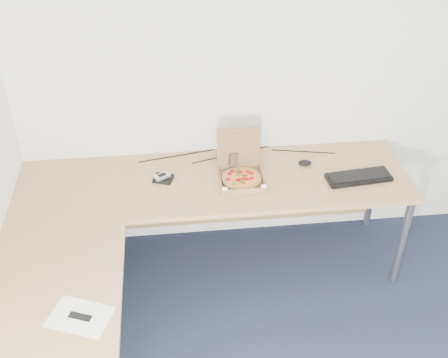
{
  "coord_description": "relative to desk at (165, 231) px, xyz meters",
  "views": [
    {
      "loc": [
        -0.75,
        -1.5,
        2.84
      ],
      "look_at": [
        -0.45,
        1.28,
        0.82
      ],
      "focal_mm": 45.31,
      "sensor_mm": 36.0,
      "label": 1
    }
  ],
  "objects": [
    {
      "name": "paper_sheet",
      "position": [
        -0.42,
        -0.61,
        0.03
      ],
      "size": [
        0.34,
        0.3,
        0.0
      ],
      "primitive_type": "cube",
      "rotation": [
        0.0,
        0.0,
        -0.38
      ],
      "color": "white",
      "rests_on": "desk"
    },
    {
      "name": "drinking_glass",
      "position": [
        0.46,
        0.54,
        0.09
      ],
      "size": [
        0.07,
        0.07,
        0.12
      ],
      "primitive_type": "cylinder",
      "color": "white",
      "rests_on": "desk"
    },
    {
      "name": "pizza_box",
      "position": [
        0.49,
        0.41,
        0.06
      ],
      "size": [
        0.28,
        0.32,
        0.28
      ],
      "rotation": [
        0.0,
        0.0,
        0.0
      ],
      "color": "olive",
      "rests_on": "desk"
    },
    {
      "name": "desk",
      "position": [
        0.0,
        0.0,
        0.0
      ],
      "size": [
        2.5,
        2.2,
        0.73
      ],
      "color": "tan",
      "rests_on": "ground"
    },
    {
      "name": "keyboard",
      "position": [
        1.24,
        0.34,
        0.04
      ],
      "size": [
        0.42,
        0.19,
        0.03
      ],
      "primitive_type": "cube",
      "rotation": [
        0.0,
        0.0,
        0.1
      ],
      "color": "black",
      "rests_on": "desk"
    },
    {
      "name": "wallet",
      "position": [
        0.0,
        0.46,
        0.04
      ],
      "size": [
        0.14,
        0.13,
        0.02
      ],
      "primitive_type": "cube",
      "rotation": [
        0.0,
        0.0,
        -0.31
      ],
      "color": "black",
      "rests_on": "desk"
    },
    {
      "name": "cable_bundle",
      "position": [
        0.48,
        0.71,
        0.03
      ],
      "size": [
        0.64,
        0.13,
        0.01
      ],
      "primitive_type": null,
      "rotation": [
        0.0,
        0.0,
        0.14
      ],
      "color": "black",
      "rests_on": "desk"
    },
    {
      "name": "phone",
      "position": [
        -0.0,
        0.46,
        0.06
      ],
      "size": [
        0.11,
        0.09,
        0.02
      ],
      "primitive_type": "cube",
      "rotation": [
        0.0,
        0.0,
        0.47
      ],
      "color": "#B2B5BA",
      "rests_on": "wallet"
    },
    {
      "name": "mouse",
      "position": [
        0.94,
        0.53,
        0.05
      ],
      "size": [
        0.11,
        0.09,
        0.03
      ],
      "primitive_type": "ellipsoid",
      "rotation": [
        0.0,
        0.0,
        0.38
      ],
      "color": "black",
      "rests_on": "desk"
    },
    {
      "name": "room_shell",
      "position": [
        0.82,
        -0.97,
        0.55
      ],
      "size": [
        3.5,
        3.5,
        2.5
      ],
      "primitive_type": null,
      "color": "white",
      "rests_on": "ground"
    }
  ]
}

